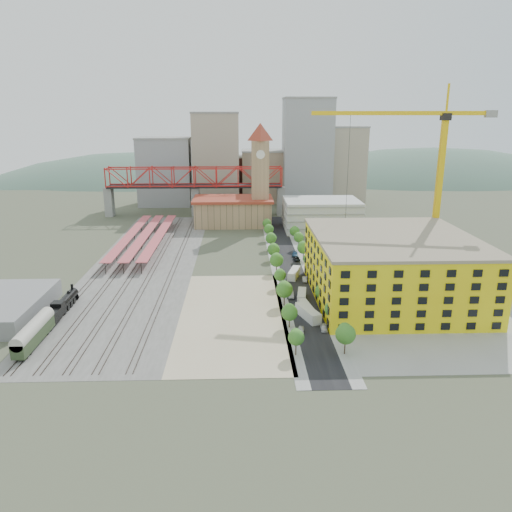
{
  "coord_description": "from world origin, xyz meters",
  "views": [
    {
      "loc": [
        -1.76,
        -155.91,
        52.15
      ],
      "look_at": [
        3.1,
        -8.94,
        10.0
      ],
      "focal_mm": 35.0,
      "sensor_mm": 36.0,
      "label": 1
    }
  ],
  "objects_px": {
    "clock_tower": "(260,165)",
    "tower_crane": "(429,160)",
    "car_0": "(301,331)",
    "locomotive": "(63,305)",
    "site_trailer_b": "(306,308)",
    "coach": "(34,332)",
    "site_trailer_d": "(294,273)",
    "site_trailer_a": "(308,313)",
    "construction_building": "(392,267)",
    "site_trailer_c": "(302,296)"
  },
  "relations": [
    {
      "from": "tower_crane",
      "to": "site_trailer_b",
      "type": "bearing_deg",
      "value": -140.54
    },
    {
      "from": "clock_tower",
      "to": "site_trailer_b",
      "type": "bearing_deg",
      "value": -85.85
    },
    {
      "from": "site_trailer_b",
      "to": "site_trailer_c",
      "type": "height_order",
      "value": "site_trailer_c"
    },
    {
      "from": "site_trailer_b",
      "to": "car_0",
      "type": "distance_m",
      "value": 13.65
    },
    {
      "from": "site_trailer_a",
      "to": "site_trailer_b",
      "type": "xyz_separation_m",
      "value": [
        0.0,
        4.18,
        -0.22
      ]
    },
    {
      "from": "clock_tower",
      "to": "site_trailer_b",
      "type": "height_order",
      "value": "clock_tower"
    },
    {
      "from": "coach",
      "to": "site_trailer_d",
      "type": "xyz_separation_m",
      "value": [
        66.0,
        47.87,
        -1.78
      ]
    },
    {
      "from": "clock_tower",
      "to": "car_0",
      "type": "bearing_deg",
      "value": -87.68
    },
    {
      "from": "clock_tower",
      "to": "site_trailer_d",
      "type": "relative_size",
      "value": 5.34
    },
    {
      "from": "clock_tower",
      "to": "site_trailer_a",
      "type": "height_order",
      "value": "clock_tower"
    },
    {
      "from": "coach",
      "to": "site_trailer_d",
      "type": "relative_size",
      "value": 1.91
    },
    {
      "from": "tower_crane",
      "to": "site_trailer_c",
      "type": "height_order",
      "value": "tower_crane"
    },
    {
      "from": "construction_building",
      "to": "locomotive",
      "type": "distance_m",
      "value": 92.65
    },
    {
      "from": "site_trailer_b",
      "to": "site_trailer_d",
      "type": "distance_m",
      "value": 30.26
    },
    {
      "from": "coach",
      "to": "site_trailer_b",
      "type": "relative_size",
      "value": 2.12
    },
    {
      "from": "clock_tower",
      "to": "construction_building",
      "type": "distance_m",
      "value": 107.36
    },
    {
      "from": "clock_tower",
      "to": "construction_building",
      "type": "bearing_deg",
      "value": -71.22
    },
    {
      "from": "clock_tower",
      "to": "site_trailer_b",
      "type": "distance_m",
      "value": 113.82
    },
    {
      "from": "construction_building",
      "to": "site_trailer_d",
      "type": "bearing_deg",
      "value": 142.31
    },
    {
      "from": "site_trailer_a",
      "to": "site_trailer_d",
      "type": "distance_m",
      "value": 34.44
    },
    {
      "from": "car_0",
      "to": "locomotive",
      "type": "bearing_deg",
      "value": 175.27
    },
    {
      "from": "locomotive",
      "to": "site_trailer_a",
      "type": "distance_m",
      "value": 66.29
    },
    {
      "from": "construction_building",
      "to": "car_0",
      "type": "bearing_deg",
      "value": -141.02
    },
    {
      "from": "site_trailer_c",
      "to": "site_trailer_a",
      "type": "bearing_deg",
      "value": -81.05
    },
    {
      "from": "car_0",
      "to": "site_trailer_b",
      "type": "bearing_deg",
      "value": 86.23
    },
    {
      "from": "clock_tower",
      "to": "car_0",
      "type": "relative_size",
      "value": 12.95
    },
    {
      "from": "clock_tower",
      "to": "car_0",
      "type": "height_order",
      "value": "clock_tower"
    },
    {
      "from": "site_trailer_a",
      "to": "tower_crane",
      "type": "bearing_deg",
      "value": 23.75
    },
    {
      "from": "car_0",
      "to": "tower_crane",
      "type": "bearing_deg",
      "value": 55.48
    },
    {
      "from": "coach",
      "to": "car_0",
      "type": "distance_m",
      "value": 63.19
    },
    {
      "from": "site_trailer_b",
      "to": "site_trailer_d",
      "type": "height_order",
      "value": "site_trailer_d"
    },
    {
      "from": "clock_tower",
      "to": "construction_building",
      "type": "height_order",
      "value": "clock_tower"
    },
    {
      "from": "coach",
      "to": "site_trailer_b",
      "type": "distance_m",
      "value": 68.34
    },
    {
      "from": "locomotive",
      "to": "site_trailer_b",
      "type": "xyz_separation_m",
      "value": [
        66.0,
        -2.02,
        -0.88
      ]
    },
    {
      "from": "locomotive",
      "to": "clock_tower",
      "type": "bearing_deg",
      "value": 61.79
    },
    {
      "from": "construction_building",
      "to": "site_trailer_a",
      "type": "bearing_deg",
      "value": -151.11
    },
    {
      "from": "construction_building",
      "to": "site_trailer_a",
      "type": "relative_size",
      "value": 4.88
    },
    {
      "from": "site_trailer_d",
      "to": "construction_building",
      "type": "bearing_deg",
      "value": -21.09
    },
    {
      "from": "construction_building",
      "to": "site_trailer_c",
      "type": "xyz_separation_m",
      "value": [
        -26.0,
        -0.59,
        -8.2
      ]
    },
    {
      "from": "tower_crane",
      "to": "site_trailer_b",
      "type": "relative_size",
      "value": 6.95
    },
    {
      "from": "car_0",
      "to": "construction_building",
      "type": "bearing_deg",
      "value": 47.93
    },
    {
      "from": "coach",
      "to": "site_trailer_c",
      "type": "xyz_separation_m",
      "value": [
        66.0,
        27.19,
        -1.9
      ]
    },
    {
      "from": "clock_tower",
      "to": "tower_crane",
      "type": "xyz_separation_m",
      "value": [
        51.66,
        -74.23,
        9.01
      ]
    },
    {
      "from": "clock_tower",
      "to": "site_trailer_b",
      "type": "xyz_separation_m",
      "value": [
        8.0,
        -110.16,
        -27.49
      ]
    },
    {
      "from": "coach",
      "to": "site_trailer_c",
      "type": "height_order",
      "value": "coach"
    },
    {
      "from": "locomotive",
      "to": "tower_crane",
      "type": "height_order",
      "value": "tower_crane"
    },
    {
      "from": "coach",
      "to": "site_trailer_a",
      "type": "distance_m",
      "value": 67.37
    },
    {
      "from": "clock_tower",
      "to": "site_trailer_d",
      "type": "bearing_deg",
      "value": -84.28
    },
    {
      "from": "construction_building",
      "to": "car_0",
      "type": "xyz_separation_m",
      "value": [
        -29.0,
        -23.47,
        -8.73
      ]
    },
    {
      "from": "locomotive",
      "to": "coach",
      "type": "bearing_deg",
      "value": -90.0
    }
  ]
}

